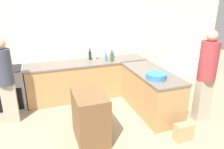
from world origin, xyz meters
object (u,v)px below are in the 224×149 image
at_px(mixing_bowl, 156,76).
at_px(olive_oil_bottle, 111,57).
at_px(island_table, 90,117).
at_px(water_bottle_blue, 113,55).
at_px(paper_bag, 183,132).
at_px(wine_bottle_dark, 90,55).
at_px(person_at_peninsula, 207,74).
at_px(person_by_range, 6,78).
at_px(dish_soap_bottle, 106,57).
at_px(range_oven, 7,89).
at_px(vinegar_bottle_clear, 95,55).

height_order(mixing_bowl, olive_oil_bottle, olive_oil_bottle).
bearing_deg(island_table, water_bottle_blue, 59.77).
bearing_deg(mixing_bowl, paper_bag, -78.37).
height_order(wine_bottle_dark, person_at_peninsula, person_at_peninsula).
relative_size(olive_oil_bottle, person_by_range, 0.16).
bearing_deg(person_by_range, dish_soap_bottle, 15.02).
distance_m(range_oven, dish_soap_bottle, 2.30).
height_order(wine_bottle_dark, person_by_range, person_by_range).
height_order(person_by_range, paper_bag, person_by_range).
height_order(vinegar_bottle_clear, water_bottle_blue, vinegar_bottle_clear).
distance_m(vinegar_bottle_clear, paper_bag, 2.69).
bearing_deg(dish_soap_bottle, mixing_bowl, -70.29).
xyz_separation_m(mixing_bowl, olive_oil_bottle, (-0.41, 1.36, 0.05)).
height_order(island_table, vinegar_bottle_clear, vinegar_bottle_clear).
height_order(water_bottle_blue, paper_bag, water_bottle_blue).
bearing_deg(water_bottle_blue, vinegar_bottle_clear, 175.82).
relative_size(range_oven, wine_bottle_dark, 3.29).
xyz_separation_m(range_oven, dish_soap_bottle, (2.24, -0.08, 0.53)).
xyz_separation_m(vinegar_bottle_clear, paper_bag, (0.90, -2.39, -0.85)).
bearing_deg(person_at_peninsula, vinegar_bottle_clear, 130.55).
xyz_separation_m(dish_soap_bottle, person_at_peninsula, (1.43, -1.75, 0.00)).
relative_size(vinegar_bottle_clear, dish_soap_bottle, 1.31).
xyz_separation_m(olive_oil_bottle, dish_soap_bottle, (-0.11, 0.10, -0.02)).
xyz_separation_m(wine_bottle_dark, paper_bag, (1.01, -2.43, -0.84)).
distance_m(wine_bottle_dark, person_at_peninsula, 2.64).
xyz_separation_m(range_oven, person_by_range, (0.10, -0.65, 0.47)).
distance_m(dish_soap_bottle, wine_bottle_dark, 0.40).
height_order(mixing_bowl, vinegar_bottle_clear, vinegar_bottle_clear).
distance_m(mixing_bowl, person_by_range, 2.81).
bearing_deg(mixing_bowl, person_at_peninsula, -17.88).
bearing_deg(range_oven, mixing_bowl, -29.06).
bearing_deg(water_bottle_blue, olive_oil_bottle, -116.28).
height_order(dish_soap_bottle, person_at_peninsula, person_at_peninsula).
xyz_separation_m(olive_oil_bottle, person_at_peninsula, (1.32, -1.65, -0.02)).
bearing_deg(person_at_peninsula, olive_oil_bottle, 128.64).
bearing_deg(vinegar_bottle_clear, paper_bag, -69.33).
height_order(water_bottle_blue, person_at_peninsula, person_at_peninsula).
xyz_separation_m(mixing_bowl, person_at_peninsula, (0.90, -0.29, 0.04)).
bearing_deg(water_bottle_blue, person_at_peninsula, -57.76).
relative_size(person_at_peninsula, paper_bag, 5.55).
distance_m(person_by_range, paper_bag, 3.34).
relative_size(vinegar_bottle_clear, water_bottle_blue, 1.39).
distance_m(mixing_bowl, wine_bottle_dark, 1.89).
bearing_deg(person_at_peninsula, dish_soap_bottle, 129.23).
distance_m(olive_oil_bottle, water_bottle_blue, 0.28).
distance_m(island_table, water_bottle_blue, 2.14).
relative_size(vinegar_bottle_clear, wine_bottle_dark, 1.04).
relative_size(island_table, olive_oil_bottle, 3.18).
bearing_deg(person_by_range, mixing_bowl, -18.27).
bearing_deg(vinegar_bottle_clear, dish_soap_bottle, -39.20).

